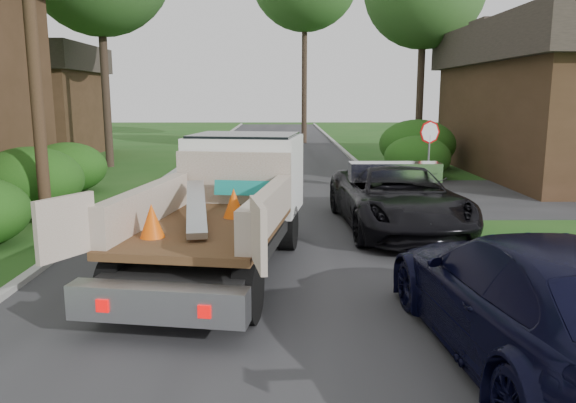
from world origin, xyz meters
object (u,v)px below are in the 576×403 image
at_px(utility_pole, 30,13).
at_px(navy_suv, 534,299).
at_px(stop_sign, 429,142).
at_px(house_left_far, 24,99).
at_px(flatbed_truck, 232,194).
at_px(black_pickup, 397,198).

bearing_deg(utility_pole, navy_suv, -39.65).
relative_size(stop_sign, house_left_far, 0.33).
bearing_deg(house_left_far, navy_suv, -55.17).
bearing_deg(stop_sign, utility_pole, -159.38).
height_order(stop_sign, flatbed_truck, stop_sign).
bearing_deg(navy_suv, flatbed_truck, -51.85).
bearing_deg(house_left_far, flatbed_truck, -57.02).
distance_m(house_left_far, flatbed_truck, 23.91).
relative_size(flatbed_truck, navy_suv, 1.20).
bearing_deg(flatbed_truck, navy_suv, -38.81).
height_order(house_left_far, navy_suv, house_left_far).
relative_size(house_left_far, flatbed_truck, 1.11).
relative_size(stop_sign, utility_pole, 0.25).
xyz_separation_m(house_left_far, black_pickup, (16.78, -17.50, -2.26)).
height_order(stop_sign, navy_suv, stop_sign).
relative_size(stop_sign, flatbed_truck, 0.37).
height_order(flatbed_truck, black_pickup, flatbed_truck).
bearing_deg(black_pickup, utility_pole, 173.75).
distance_m(stop_sign, utility_pole, 11.91).
height_order(flatbed_truck, navy_suv, flatbed_truck).
bearing_deg(stop_sign, flatbed_truck, -129.23).
bearing_deg(stop_sign, house_left_far, 145.19).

